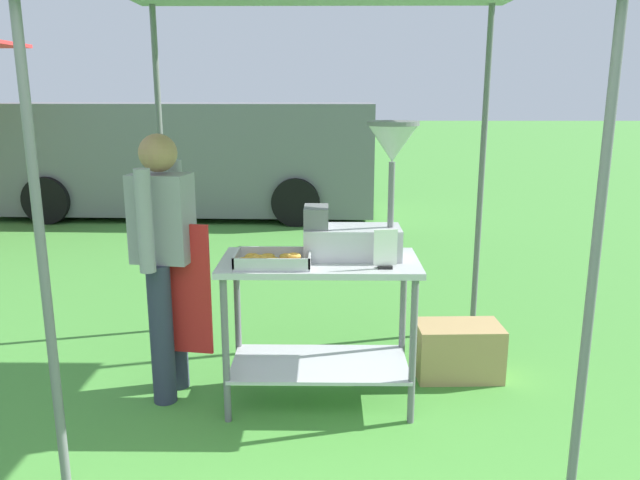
{
  "coord_description": "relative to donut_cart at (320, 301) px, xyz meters",
  "views": [
    {
      "loc": [
        0.18,
        -2.13,
        1.83
      ],
      "look_at": [
        0.14,
        1.5,
        0.96
      ],
      "focal_mm": 34.58,
      "sensor_mm": 36.0,
      "label": 1
    }
  ],
  "objects": [
    {
      "name": "van_grey",
      "position": [
        -2.17,
        6.13,
        0.24
      ],
      "size": [
        5.83,
        2.24,
        1.69
      ],
      "color": "slate",
      "rests_on": "ground"
    },
    {
      "name": "menu_sign",
      "position": [
        0.36,
        -0.18,
        0.35
      ],
      "size": [
        0.13,
        0.05,
        0.22
      ],
      "color": "black",
      "rests_on": "donut_cart"
    },
    {
      "name": "supply_crate",
      "position": [
        0.91,
        0.36,
        -0.46
      ],
      "size": [
        0.56,
        0.34,
        0.36
      ],
      "color": "tan",
      "rests_on": "ground"
    },
    {
      "name": "ground_plane",
      "position": [
        -0.14,
        4.7,
        -0.64
      ],
      "size": [
        70.0,
        70.0,
        0.0
      ],
      "primitive_type": "plane",
      "color": "#478E38"
    },
    {
      "name": "vendor",
      "position": [
        -0.92,
        0.09,
        0.26
      ],
      "size": [
        0.46,
        0.54,
        1.61
      ],
      "color": "#2D3347",
      "rests_on": "ground"
    },
    {
      "name": "donut_fryer",
      "position": [
        0.25,
        0.06,
        0.56
      ],
      "size": [
        0.65,
        0.29,
        0.78
      ],
      "color": "#B7B7BC",
      "rests_on": "donut_cart"
    },
    {
      "name": "donut_tray",
      "position": [
        -0.26,
        -0.11,
        0.28
      ],
      "size": [
        0.43,
        0.28,
        0.07
      ],
      "color": "#B7B7BC",
      "rests_on": "donut_cart"
    },
    {
      "name": "donut_cart",
      "position": [
        0.0,
        0.0,
        0.0
      ],
      "size": [
        1.14,
        0.58,
        0.9
      ],
      "color": "#B7B7BC",
      "rests_on": "ground"
    }
  ]
}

